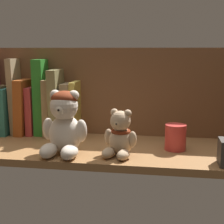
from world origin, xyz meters
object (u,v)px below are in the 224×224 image
book_3 (17,96)px  book_9 (69,109)px  pillar_candle (175,137)px  book_4 (25,106)px  book_1 (3,109)px  book_6 (42,97)px  book_8 (59,102)px  book_10 (77,108)px  book_7 (51,107)px  teddy_bear_larger (64,124)px  teddy_bear_smaller (120,136)px  book_5 (34,110)px  book_2 (11,110)px

book_3 → book_9: (17.78, 0.00, -3.85)cm
pillar_candle → book_4: bearing=166.3°
book_1 → book_4: 7.96cm
book_6 → book_9: bearing=0.0°
book_8 → book_10: size_ratio=1.21×
book_3 → book_10: size_ratio=1.40×
book_6 → book_7: bearing=0.0°
book_4 → teddy_bear_larger: (19.59, -20.27, -0.90)cm
teddy_bear_larger → teddy_bear_smaller: (14.89, 0.56, -2.83)cm
book_6 → teddy_bear_larger: (13.60, -20.27, -4.12)cm
book_3 → book_7: book_3 is taller
book_5 → pillar_candle: book_5 is taller
book_6 → book_7: (2.98, 0.00, -3.14)cm
book_10 → book_1: bearing=180.0°
book_4 → book_6: (5.99, 0.00, 3.22)cm
book_4 → book_7: 8.97cm
book_3 → book_6: 8.83cm
book_1 → book_10: size_ratio=0.90×
book_10 → teddy_bear_larger: size_ratio=1.03×
book_1 → book_6: (13.87, 0.00, 4.33)cm
pillar_candle → book_10: bearing=159.2°
book_1 → teddy_bear_smaller: (42.36, -19.71, -2.61)cm
book_2 → book_6: bearing=0.0°
book_2 → book_4: book_4 is taller
book_9 → teddy_bear_smaller: bearing=-45.2°
book_3 → pillar_candle: 53.87cm
book_2 → book_8: bearing=0.0°
book_9 → teddy_bear_smaller: size_ratio=1.37×
book_1 → book_5: 10.80cm
book_6 → book_8: 5.94cm
pillar_candle → book_5: bearing=165.5°
book_3 → pillar_candle: (51.80, -11.93, -8.75)cm
book_5 → teddy_bear_larger: 26.25cm
book_2 → book_3: book_3 is taller
teddy_bear_smaller → book_9: bearing=134.8°
book_1 → book_8: 19.80cm
book_7 → book_6: bearing=180.0°
book_4 → teddy_bear_larger: size_ratio=1.05×
book_10 → pillar_candle: 33.97cm
book_3 → book_8: book_3 is taller
book_4 → book_7: bearing=0.0°
teddy_bear_larger → book_6: bearing=123.9°
book_9 → teddy_bear_larger: bearing=-77.1°
book_10 → teddy_bear_smaller: size_ratio=1.42×
book_9 → pillar_candle: size_ratio=2.36×
book_1 → teddy_bear_smaller: book_1 is taller
book_2 → book_4: bearing=0.0°
book_5 → teddy_bear_larger: (16.68, -20.27, 0.33)cm
book_8 → teddy_bear_larger: 21.89cm
teddy_bear_smaller → pillar_candle: size_ratio=1.72×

